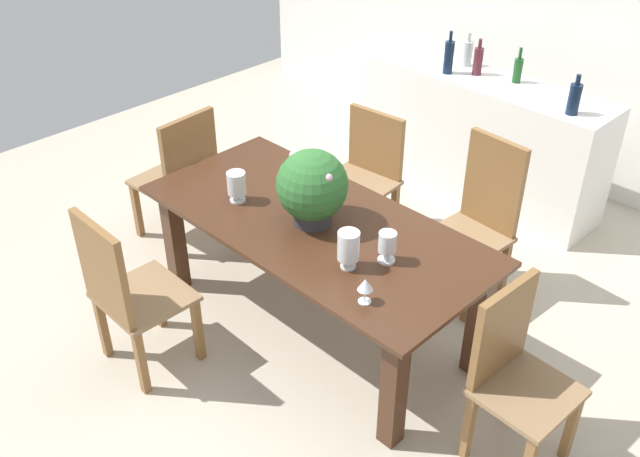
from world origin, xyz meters
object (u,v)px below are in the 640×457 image
(wine_bottle_dark, at_px, (574,98))
(dining_table, at_px, (315,243))
(chair_head_end, at_px, (182,173))
(crystal_vase_right, at_px, (237,184))
(flower_centerpiece, at_px, (312,187))
(chair_near_left, at_px, (125,289))
(crystal_vase_left, at_px, (387,244))
(kitchen_counter, at_px, (480,136))
(wine_bottle_clear, at_px, (518,70))
(chair_far_right, at_px, (481,214))
(chair_foot_end, at_px, (513,368))
(crystal_vase_center_near, at_px, (349,247))
(wine_bottle_amber, at_px, (478,61))
(chair_far_left, at_px, (366,170))
(wine_bottle_green, at_px, (467,53))
(wine_glass, at_px, (365,285))
(wine_bottle_tall, at_px, (449,57))

(wine_bottle_dark, bearing_deg, dining_table, -104.04)
(chair_head_end, distance_m, crystal_vase_right, 0.89)
(chair_head_end, relative_size, flower_centerpiece, 2.26)
(chair_near_left, distance_m, crystal_vase_left, 1.40)
(kitchen_counter, relative_size, wine_bottle_clear, 7.59)
(chair_far_right, distance_m, crystal_vase_right, 1.49)
(dining_table, height_order, wine_bottle_dark, wine_bottle_dark)
(flower_centerpiece, xyz_separation_m, crystal_vase_left, (0.53, 0.01, -0.12))
(chair_foot_end, xyz_separation_m, wine_bottle_clear, (-1.38, 2.11, 0.50))
(crystal_vase_center_near, height_order, wine_bottle_amber, wine_bottle_amber)
(dining_table, xyz_separation_m, crystal_vase_right, (-0.47, -0.16, 0.25))
(dining_table, bearing_deg, flower_centerpiece, -117.04)
(flower_centerpiece, relative_size, kitchen_counter, 0.22)
(chair_far_left, relative_size, crystal_vase_center_near, 4.31)
(crystal_vase_right, height_order, wine_bottle_clear, wine_bottle_clear)
(crystal_vase_left, relative_size, crystal_vase_right, 0.93)
(wine_bottle_green, bearing_deg, kitchen_counter, -21.51)
(kitchen_counter, distance_m, wine_bottle_green, 0.63)
(chair_foot_end, relative_size, flower_centerpiece, 2.20)
(chair_far_right, height_order, crystal_vase_right, chair_far_right)
(chair_foot_end, distance_m, wine_bottle_green, 2.84)
(chair_far_right, relative_size, wine_glass, 7.77)
(chair_foot_end, bearing_deg, wine_bottle_dark, 26.43)
(flower_centerpiece, bearing_deg, wine_bottle_dark, 75.86)
(chair_far_right, bearing_deg, wine_bottle_dark, 93.28)
(chair_foot_end, distance_m, wine_bottle_dark, 2.13)
(chair_far_left, relative_size, crystal_vase_left, 5.26)
(dining_table, relative_size, chair_near_left, 2.03)
(dining_table, relative_size, wine_bottle_clear, 8.01)
(chair_near_left, bearing_deg, wine_bottle_clear, -96.22)
(chair_head_end, bearing_deg, chair_near_left, 35.96)
(kitchen_counter, distance_m, wine_bottle_dark, 0.94)
(wine_bottle_clear, bearing_deg, chair_far_left, -108.63)
(chair_near_left, relative_size, chair_far_right, 0.96)
(chair_foot_end, relative_size, wine_bottle_tall, 3.03)
(crystal_vase_right, height_order, wine_bottle_tall, wine_bottle_tall)
(crystal_vase_center_near, relative_size, wine_bottle_tall, 0.67)
(chair_foot_end, relative_size, wine_bottle_clear, 3.75)
(chair_far_right, distance_m, kitchen_counter, 1.29)
(chair_head_end, bearing_deg, crystal_vase_left, 85.18)
(crystal_vase_center_near, xyz_separation_m, kitchen_counter, (-0.67, 2.20, -0.40))
(flower_centerpiece, bearing_deg, chair_near_left, -115.53)
(chair_head_end, height_order, wine_bottle_green, wine_bottle_green)
(chair_far_left, bearing_deg, crystal_vase_right, -95.48)
(kitchen_counter, relative_size, wine_bottle_green, 7.62)
(crystal_vase_right, height_order, wine_bottle_dark, wine_bottle_dark)
(dining_table, bearing_deg, crystal_vase_left, -0.18)
(chair_far_left, distance_m, wine_bottle_amber, 1.21)
(chair_foot_end, height_order, wine_bottle_tall, wine_bottle_tall)
(crystal_vase_center_near, relative_size, crystal_vase_right, 1.13)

